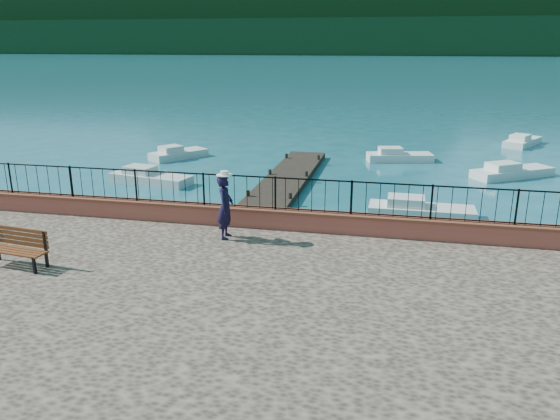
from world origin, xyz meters
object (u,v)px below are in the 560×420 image
at_px(boat_0, 150,175).
at_px(park_bench, 17,255).
at_px(boat_1, 422,207).
at_px(boat_4, 400,154).
at_px(boat_3, 178,151).
at_px(boat_5, 523,139).
at_px(boat_2, 513,169).
at_px(person, 225,207).

bearing_deg(boat_0, park_bench, -67.25).
relative_size(boat_1, boat_4, 1.10).
bearing_deg(boat_4, boat_3, 176.03).
bearing_deg(boat_5, boat_2, -164.37).
height_order(boat_3, boat_5, same).
xyz_separation_m(park_bench, boat_2, (14.68, 17.72, -1.08)).
height_order(boat_1, boat_4, same).
bearing_deg(boat_0, boat_3, 111.05).
xyz_separation_m(park_bench, boat_5, (16.95, 27.16, -1.08)).
bearing_deg(park_bench, boat_3, 107.51).
bearing_deg(boat_3, boat_0, -134.29).
xyz_separation_m(boat_4, boat_5, (7.82, 6.69, 0.00)).
distance_m(boat_1, boat_3, 15.94).
height_order(boat_0, boat_4, same).
distance_m(boat_2, boat_5, 9.70).
bearing_deg(park_bench, boat_4, 72.90).
height_order(park_bench, boat_1, park_bench).
bearing_deg(boat_1, boat_3, 148.26).
bearing_deg(park_bench, person, 41.42).
xyz_separation_m(boat_0, boat_1, (12.51, -2.71, 0.00)).
xyz_separation_m(boat_0, boat_5, (19.45, 14.44, 0.00)).
bearing_deg(boat_4, boat_2, -39.02).
height_order(park_bench, person, person).
bearing_deg(boat_5, boat_4, 159.71).
relative_size(person, boat_4, 0.50).
height_order(park_bench, boat_0, park_bench).
relative_size(boat_2, boat_3, 1.30).
bearing_deg(park_bench, boat_2, 57.31).
distance_m(boat_0, boat_2, 17.89).
relative_size(park_bench, person, 0.95).
xyz_separation_m(boat_1, boat_3, (-13.47, 8.52, 0.00)).
bearing_deg(boat_4, boat_5, 27.83).
bearing_deg(boat_0, boat_1, -0.55).
xyz_separation_m(person, boat_3, (-7.85, 15.51, -1.70)).
xyz_separation_m(boat_1, boat_5, (6.94, 17.15, 0.00)).
distance_m(boat_2, boat_3, 18.16).
relative_size(boat_1, boat_5, 1.07).
distance_m(boat_1, boat_2, 9.01).
distance_m(boat_0, boat_3, 5.90).
relative_size(person, boat_5, 0.48).
relative_size(park_bench, boat_1, 0.43).
xyz_separation_m(person, boat_2, (10.29, 14.70, -1.70)).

